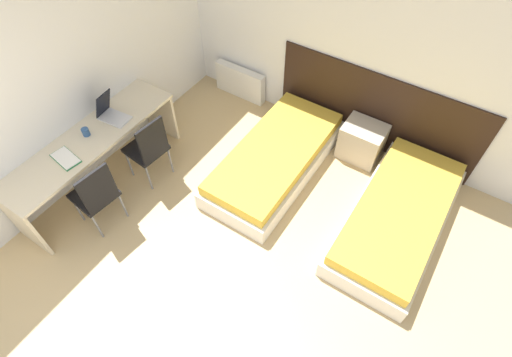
{
  "coord_description": "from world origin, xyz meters",
  "views": [
    {
      "loc": [
        1.48,
        -0.18,
        3.89
      ],
      "look_at": [
        0.0,
        2.09,
        0.55
      ],
      "focal_mm": 28.0,
      "sensor_mm": 36.0,
      "label": 1
    }
  ],
  "objects_px": {
    "chair_near_laptop": "(148,147)",
    "nightstand": "(362,141)",
    "bed_near_window": "(275,159)",
    "bed_near_door": "(397,217)",
    "laptop": "(111,113)",
    "chair_near_notebook": "(96,194)"
  },
  "relations": [
    {
      "from": "nightstand",
      "to": "chair_near_laptop",
      "type": "bearing_deg",
      "value": -138.89
    },
    {
      "from": "bed_near_door",
      "to": "nightstand",
      "type": "distance_m",
      "value": 1.14
    },
    {
      "from": "laptop",
      "to": "bed_near_window",
      "type": "bearing_deg",
      "value": 23.56
    },
    {
      "from": "bed_near_window",
      "to": "bed_near_door",
      "type": "distance_m",
      "value": 1.59
    },
    {
      "from": "bed_near_window",
      "to": "chair_near_notebook",
      "type": "distance_m",
      "value": 2.12
    },
    {
      "from": "bed_near_door",
      "to": "chair_near_laptop",
      "type": "height_order",
      "value": "chair_near_laptop"
    },
    {
      "from": "laptop",
      "to": "nightstand",
      "type": "bearing_deg",
      "value": 29.69
    },
    {
      "from": "chair_near_notebook",
      "to": "bed_near_window",
      "type": "bearing_deg",
      "value": 61.91
    },
    {
      "from": "chair_near_laptop",
      "to": "nightstand",
      "type": "bearing_deg",
      "value": 46.63
    },
    {
      "from": "nightstand",
      "to": "laptop",
      "type": "relative_size",
      "value": 1.39
    },
    {
      "from": "bed_near_window",
      "to": "laptop",
      "type": "height_order",
      "value": "laptop"
    },
    {
      "from": "chair_near_laptop",
      "to": "bed_near_door",
      "type": "bearing_deg",
      "value": 23.76
    },
    {
      "from": "chair_near_notebook",
      "to": "bed_near_door",
      "type": "bearing_deg",
      "value": 38.28
    },
    {
      "from": "bed_near_door",
      "to": "chair_near_notebook",
      "type": "relative_size",
      "value": 2.16
    },
    {
      "from": "bed_near_door",
      "to": "chair_near_laptop",
      "type": "distance_m",
      "value": 2.94
    },
    {
      "from": "bed_near_window",
      "to": "chair_near_notebook",
      "type": "relative_size",
      "value": 2.16
    },
    {
      "from": "bed_near_window",
      "to": "bed_near_door",
      "type": "xyz_separation_m",
      "value": [
        1.59,
        0.0,
        0.0
      ]
    },
    {
      "from": "bed_near_door",
      "to": "laptop",
      "type": "bearing_deg",
      "value": -164.02
    },
    {
      "from": "chair_near_laptop",
      "to": "laptop",
      "type": "bearing_deg",
      "value": -172.43
    },
    {
      "from": "chair_near_notebook",
      "to": "laptop",
      "type": "relative_size",
      "value": 2.56
    },
    {
      "from": "bed_near_door",
      "to": "laptop",
      "type": "xyz_separation_m",
      "value": [
        -3.25,
        -0.93,
        0.64
      ]
    },
    {
      "from": "bed_near_window",
      "to": "nightstand",
      "type": "xyz_separation_m",
      "value": [
        0.79,
        0.81,
        0.06
      ]
    }
  ]
}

